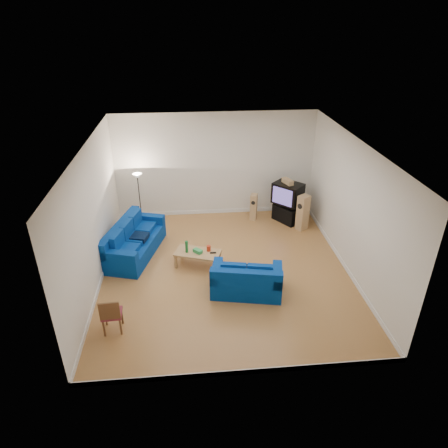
{
  "coord_description": "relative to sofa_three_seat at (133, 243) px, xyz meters",
  "views": [
    {
      "loc": [
        -0.81,
        -8.18,
        5.69
      ],
      "look_at": [
        0.0,
        0.4,
        1.1
      ],
      "focal_mm": 32.0,
      "sensor_mm": 36.0,
      "label": 1
    }
  ],
  "objects": [
    {
      "name": "tissue_box",
      "position": [
        1.69,
        -0.77,
        0.13
      ],
      "size": [
        0.25,
        0.25,
        0.09
      ],
      "primitive_type": "cube",
      "rotation": [
        0.0,
        0.0,
        -0.78
      ],
      "color": "green",
      "rests_on": "coffee_table"
    },
    {
      "name": "floor_lamp",
      "position": [
        0.08,
        1.68,
        1.02
      ],
      "size": [
        0.28,
        0.28,
        1.62
      ],
      "color": "black",
      "rests_on": "ground"
    },
    {
      "name": "speaker_left",
      "position": [
        3.48,
        1.68,
        0.1
      ],
      "size": [
        0.26,
        0.29,
        0.83
      ],
      "rotation": [
        0.0,
        0.0,
        -0.33
      ],
      "color": "tan",
      "rests_on": "ground"
    },
    {
      "name": "red_canister",
      "position": [
        1.96,
        -0.71,
        0.16
      ],
      "size": [
        0.13,
        0.13,
        0.14
      ],
      "primitive_type": "cylinder",
      "rotation": [
        0.0,
        0.0,
        -0.29
      ],
      "color": "red",
      "rests_on": "coffee_table"
    },
    {
      "name": "tv_stand",
      "position": [
        4.47,
        1.46,
        -0.07
      ],
      "size": [
        0.83,
        0.93,
        0.5
      ],
      "primitive_type": "cube",
      "rotation": [
        0.0,
        0.0,
        -0.98
      ],
      "color": "black",
      "rests_on": "ground"
    },
    {
      "name": "sofa_loveseat",
      "position": [
        2.74,
        -1.94,
        -0.02
      ],
      "size": [
        1.72,
        1.17,
        0.79
      ],
      "rotation": [
        0.0,
        0.0,
        -0.2
      ],
      "color": "navy",
      "rests_on": "ground"
    },
    {
      "name": "room",
      "position": [
        2.35,
        -1.02,
        1.22
      ],
      "size": [
        6.01,
        6.51,
        3.21
      ],
      "color": "#975F2E",
      "rests_on": "ground"
    },
    {
      "name": "dining_chair",
      "position": [
        -0.09,
        -2.95,
        0.14
      ],
      "size": [
        0.41,
        0.41,
        0.82
      ],
      "rotation": [
        0.0,
        0.0,
        0.06
      ],
      "color": "brown",
      "rests_on": "ground"
    },
    {
      "name": "av_receiver",
      "position": [
        4.48,
        1.46,
        0.23
      ],
      "size": [
        0.54,
        0.53,
        0.1
      ],
      "primitive_type": "cube",
      "rotation": [
        0.0,
        0.0,
        -0.75
      ],
      "color": "black",
      "rests_on": "tv_stand"
    },
    {
      "name": "coffee_table",
      "position": [
        1.68,
        -0.74,
        0.03
      ],
      "size": [
        1.23,
        0.9,
        0.4
      ],
      "rotation": [
        0.0,
        0.0,
        -0.34
      ],
      "color": "tan",
      "rests_on": "ground"
    },
    {
      "name": "television",
      "position": [
        4.47,
        1.49,
        0.59
      ],
      "size": [
        1.0,
        1.0,
        0.63
      ],
      "rotation": [
        0.0,
        0.0,
        -0.79
      ],
      "color": "black",
      "rests_on": "av_receiver"
    },
    {
      "name": "remote",
      "position": [
        2.06,
        -0.83,
        0.09
      ],
      "size": [
        0.15,
        0.05,
        0.02
      ],
      "primitive_type": "cube",
      "rotation": [
        0.0,
        0.0,
        -0.0
      ],
      "color": "black",
      "rests_on": "coffee_table"
    },
    {
      "name": "speaker_right",
      "position": [
        4.8,
        0.92,
        0.22
      ],
      "size": [
        0.4,
        0.38,
        1.07
      ],
      "rotation": [
        0.0,
        0.0,
        -0.97
      ],
      "color": "tan",
      "rests_on": "ground"
    },
    {
      "name": "centre_speaker",
      "position": [
        4.43,
        1.49,
        0.98
      ],
      "size": [
        0.29,
        0.43,
        0.14
      ],
      "primitive_type": "cube",
      "rotation": [
        0.0,
        0.0,
        -1.2
      ],
      "color": "tan",
      "rests_on": "television"
    },
    {
      "name": "sofa_three_seat",
      "position": [
        0.0,
        0.0,
        0.0
      ],
      "size": [
        1.54,
        2.41,
        0.86
      ],
      "rotation": [
        0.0,
        0.0,
        -1.85
      ],
      "color": "navy",
      "rests_on": "ground"
    },
    {
      "name": "bottle",
      "position": [
        1.42,
        -0.72,
        0.24
      ],
      "size": [
        0.09,
        0.09,
        0.31
      ],
      "primitive_type": "cylinder",
      "rotation": [
        0.0,
        0.0,
        -0.34
      ],
      "color": "#197233",
      "rests_on": "coffee_table"
    }
  ]
}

